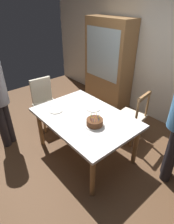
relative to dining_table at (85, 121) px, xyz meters
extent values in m
plane|color=brown|center=(0.00, 0.00, -0.64)|extent=(6.40, 6.40, 0.00)
cube|color=silver|center=(0.00, 1.85, 0.66)|extent=(6.40, 0.10, 2.60)
cube|color=white|center=(0.00, 0.00, 0.06)|extent=(1.53, 1.06, 0.04)
cylinder|color=#9E7042|center=(-0.66, -0.43, -0.30)|extent=(0.07, 0.07, 0.68)
cylinder|color=#9E7042|center=(0.66, -0.43, -0.30)|extent=(0.07, 0.07, 0.68)
cylinder|color=#9E7042|center=(-0.66, 0.43, -0.30)|extent=(0.07, 0.07, 0.68)
cylinder|color=#9E7042|center=(0.66, 0.43, -0.30)|extent=(0.07, 0.07, 0.68)
cylinder|color=silver|center=(0.26, -0.04, 0.09)|extent=(0.28, 0.28, 0.01)
cylinder|color=#563019|center=(0.26, -0.04, 0.14)|extent=(0.23, 0.23, 0.09)
cylinder|color=#4C7FE5|center=(0.33, -0.04, 0.21)|extent=(0.01, 0.01, 0.05)
sphere|color=#FFC64C|center=(0.33, -0.04, 0.24)|extent=(0.01, 0.01, 0.01)
cylinder|color=#66CC72|center=(0.32, -0.01, 0.21)|extent=(0.01, 0.01, 0.05)
sphere|color=#FFC64C|center=(0.32, -0.01, 0.24)|extent=(0.01, 0.01, 0.01)
cylinder|color=yellow|center=(0.30, 0.01, 0.21)|extent=(0.01, 0.01, 0.05)
sphere|color=#FFC64C|center=(0.30, 0.01, 0.24)|extent=(0.01, 0.01, 0.01)
cylinder|color=#4C7FE5|center=(0.26, 0.02, 0.21)|extent=(0.01, 0.01, 0.05)
sphere|color=#FFC64C|center=(0.26, 0.02, 0.24)|extent=(0.01, 0.01, 0.01)
cylinder|color=yellow|center=(0.23, 0.01, 0.21)|extent=(0.01, 0.01, 0.05)
sphere|color=#FFC64C|center=(0.23, 0.01, 0.24)|extent=(0.01, 0.01, 0.01)
cylinder|color=#D872CC|center=(0.21, -0.01, 0.21)|extent=(0.01, 0.01, 0.05)
sphere|color=#FFC64C|center=(0.21, -0.01, 0.24)|extent=(0.01, 0.01, 0.01)
cylinder|color=#66CC72|center=(0.20, -0.04, 0.21)|extent=(0.01, 0.01, 0.05)
sphere|color=#FFC64C|center=(0.20, -0.04, 0.24)|extent=(0.01, 0.01, 0.01)
cylinder|color=#66CC72|center=(0.21, -0.08, 0.21)|extent=(0.01, 0.01, 0.05)
sphere|color=#FFC64C|center=(0.21, -0.08, 0.24)|extent=(0.01, 0.01, 0.01)
cylinder|color=#F2994C|center=(0.23, -0.10, 0.21)|extent=(0.01, 0.01, 0.05)
sphere|color=#FFC64C|center=(0.23, -0.10, 0.24)|extent=(0.01, 0.01, 0.01)
cylinder|color=#D872CC|center=(0.27, -0.11, 0.21)|extent=(0.01, 0.01, 0.05)
sphere|color=#FFC64C|center=(0.27, -0.11, 0.24)|extent=(0.01, 0.01, 0.01)
cylinder|color=#4C7FE5|center=(0.29, -0.10, 0.21)|extent=(0.01, 0.01, 0.05)
sphere|color=#FFC64C|center=(0.29, -0.10, 0.24)|extent=(0.01, 0.01, 0.01)
cylinder|color=#D872CC|center=(0.32, -0.07, 0.21)|extent=(0.01, 0.01, 0.05)
sphere|color=#FFC64C|center=(0.32, -0.07, 0.24)|extent=(0.01, 0.01, 0.01)
cylinder|color=silver|center=(-0.42, -0.24, 0.09)|extent=(0.22, 0.22, 0.01)
cylinder|color=silver|center=(-0.08, 0.24, 0.09)|extent=(0.22, 0.22, 0.01)
cube|color=silver|center=(-0.58, -0.23, 0.08)|extent=(0.18, 0.02, 0.01)
cube|color=silver|center=(-0.24, 0.23, 0.08)|extent=(0.18, 0.05, 0.01)
cube|color=silver|center=(0.30, -0.22, 0.08)|extent=(0.18, 0.05, 0.01)
cube|color=beige|center=(0.20, 0.85, -0.19)|extent=(0.50, 0.50, 0.05)
cylinder|color=#9E7042|center=(0.01, 1.00, -0.43)|extent=(0.04, 0.04, 0.42)
cylinder|color=#9E7042|center=(0.06, 0.66, -0.43)|extent=(0.04, 0.04, 0.42)
cylinder|color=#9E7042|center=(0.35, 1.04, -0.43)|extent=(0.04, 0.04, 0.42)
cylinder|color=#9E7042|center=(0.39, 0.71, -0.43)|extent=(0.04, 0.04, 0.42)
cylinder|color=#9E7042|center=(0.37, 1.06, 0.06)|extent=(0.04, 0.04, 0.50)
cylinder|color=#9E7042|center=(0.43, 0.70, 0.06)|extent=(0.04, 0.04, 0.50)
cube|color=#9E7042|center=(0.40, 0.88, 0.28)|extent=(0.10, 0.40, 0.06)
cube|color=beige|center=(-1.06, -0.05, -0.19)|extent=(0.47, 0.47, 0.05)
cylinder|color=#9E7042|center=(-0.91, -0.23, -0.43)|extent=(0.04, 0.04, 0.42)
cylinder|color=#9E7042|center=(-0.88, 0.11, -0.43)|extent=(0.04, 0.04, 0.42)
cylinder|color=#9E7042|center=(-1.25, -0.20, -0.43)|extent=(0.04, 0.04, 0.42)
cylinder|color=#9E7042|center=(-1.22, 0.13, -0.43)|extent=(0.04, 0.04, 0.42)
cube|color=beige|center=(-1.26, -0.03, 0.06)|extent=(0.08, 0.40, 0.50)
cylinder|color=#262328|center=(-1.04, -0.92, -0.24)|extent=(0.14, 0.14, 0.80)
cylinder|color=#262328|center=(-1.11, -0.81, -0.24)|extent=(0.14, 0.14, 0.80)
cylinder|color=#262328|center=(1.09, 0.65, -0.21)|extent=(0.14, 0.14, 0.87)
cylinder|color=#262328|center=(1.15, 0.53, -0.21)|extent=(0.14, 0.14, 0.87)
cube|color=#9E7042|center=(-1.04, 1.56, 0.31)|extent=(1.10, 0.44, 1.90)
cube|color=silver|center=(-1.04, 1.34, 0.56)|extent=(0.94, 0.01, 1.04)
camera|label=1|loc=(1.82, -1.51, 1.62)|focal=30.38mm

